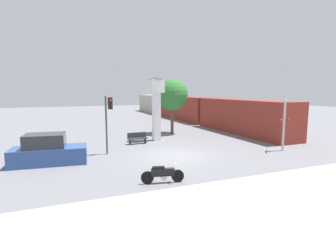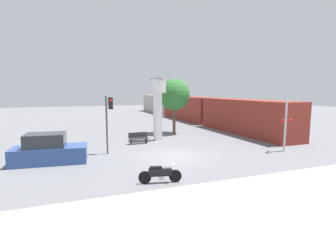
{
  "view_description": "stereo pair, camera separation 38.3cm",
  "coord_description": "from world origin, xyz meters",
  "px_view_note": "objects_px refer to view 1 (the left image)",
  "views": [
    {
      "loc": [
        -6.8,
        -15.46,
        4.31
      ],
      "look_at": [
        -0.28,
        0.56,
        1.96
      ],
      "focal_mm": 28.0,
      "sensor_mm": 36.0,
      "label": 1
    },
    {
      "loc": [
        -6.44,
        -15.6,
        4.31
      ],
      "look_at": [
        -0.28,
        0.56,
        1.96
      ],
      "focal_mm": 28.0,
      "sensor_mm": 36.0,
      "label": 2
    }
  ],
  "objects_px": {
    "motorcycle": "(163,174)",
    "parked_car": "(48,151)",
    "clock_tower": "(156,99)",
    "bench": "(137,138)",
    "freight_train": "(185,108)",
    "railroad_crossing_signal": "(284,121)",
    "street_tree": "(172,95)",
    "traffic_light": "(108,114)"
  },
  "relations": [
    {
      "from": "motorcycle",
      "to": "street_tree",
      "type": "relative_size",
      "value": 0.37
    },
    {
      "from": "motorcycle",
      "to": "bench",
      "type": "relative_size",
      "value": 1.26
    },
    {
      "from": "freight_train",
      "to": "railroad_crossing_signal",
      "type": "distance_m",
      "value": 21.22
    },
    {
      "from": "motorcycle",
      "to": "traffic_light",
      "type": "relative_size",
      "value": 0.51
    },
    {
      "from": "street_tree",
      "to": "clock_tower",
      "type": "bearing_deg",
      "value": -132.83
    },
    {
      "from": "clock_tower",
      "to": "parked_car",
      "type": "bearing_deg",
      "value": -151.56
    },
    {
      "from": "clock_tower",
      "to": "traffic_light",
      "type": "xyz_separation_m",
      "value": [
        -4.66,
        -3.45,
        -0.86
      ]
    },
    {
      "from": "motorcycle",
      "to": "traffic_light",
      "type": "distance_m",
      "value": 7.2
    },
    {
      "from": "bench",
      "to": "parked_car",
      "type": "xyz_separation_m",
      "value": [
        -6.45,
        -3.7,
        0.26
      ]
    },
    {
      "from": "freight_train",
      "to": "street_tree",
      "type": "relative_size",
      "value": 7.27
    },
    {
      "from": "clock_tower",
      "to": "freight_train",
      "type": "height_order",
      "value": "clock_tower"
    },
    {
      "from": "traffic_light",
      "to": "street_tree",
      "type": "distance_m",
      "value": 9.83
    },
    {
      "from": "motorcycle",
      "to": "railroad_crossing_signal",
      "type": "bearing_deg",
      "value": 28.37
    },
    {
      "from": "motorcycle",
      "to": "freight_train",
      "type": "distance_m",
      "value": 27.3
    },
    {
      "from": "freight_train",
      "to": "parked_car",
      "type": "bearing_deg",
      "value": -134.2
    },
    {
      "from": "railroad_crossing_signal",
      "to": "bench",
      "type": "height_order",
      "value": "railroad_crossing_signal"
    },
    {
      "from": "parked_car",
      "to": "railroad_crossing_signal",
      "type": "bearing_deg",
      "value": -3.78
    },
    {
      "from": "clock_tower",
      "to": "parked_car",
      "type": "relative_size",
      "value": 1.25
    },
    {
      "from": "clock_tower",
      "to": "freight_train",
      "type": "xyz_separation_m",
      "value": [
        9.54,
        13.91,
        -1.89
      ]
    },
    {
      "from": "motorcycle",
      "to": "clock_tower",
      "type": "bearing_deg",
      "value": 84.35
    },
    {
      "from": "motorcycle",
      "to": "traffic_light",
      "type": "bearing_deg",
      "value": 113.8
    },
    {
      "from": "freight_train",
      "to": "motorcycle",
      "type": "bearing_deg",
      "value": -118.15
    },
    {
      "from": "clock_tower",
      "to": "freight_train",
      "type": "relative_size",
      "value": 0.14
    },
    {
      "from": "clock_tower",
      "to": "street_tree",
      "type": "distance_m",
      "value": 4.02
    },
    {
      "from": "street_tree",
      "to": "traffic_light",
      "type": "bearing_deg",
      "value": -139.14
    },
    {
      "from": "traffic_light",
      "to": "street_tree",
      "type": "xyz_separation_m",
      "value": [
        7.39,
        6.39,
        1.15
      ]
    },
    {
      "from": "parked_car",
      "to": "freight_train",
      "type": "bearing_deg",
      "value": 51.59
    },
    {
      "from": "street_tree",
      "to": "bench",
      "type": "bearing_deg",
      "value": -141.02
    },
    {
      "from": "bench",
      "to": "freight_train",
      "type": "bearing_deg",
      "value": 52.06
    },
    {
      "from": "railroad_crossing_signal",
      "to": "street_tree",
      "type": "bearing_deg",
      "value": 113.49
    },
    {
      "from": "clock_tower",
      "to": "railroad_crossing_signal",
      "type": "xyz_separation_m",
      "value": [
        7.12,
        -7.17,
        -1.41
      ]
    },
    {
      "from": "street_tree",
      "to": "bench",
      "type": "xyz_separation_m",
      "value": [
        -4.69,
        -3.79,
        -3.38
      ]
    },
    {
      "from": "clock_tower",
      "to": "bench",
      "type": "relative_size",
      "value": 3.4
    },
    {
      "from": "traffic_light",
      "to": "street_tree",
      "type": "height_order",
      "value": "street_tree"
    },
    {
      "from": "clock_tower",
      "to": "street_tree",
      "type": "bearing_deg",
      "value": 47.17
    },
    {
      "from": "traffic_light",
      "to": "railroad_crossing_signal",
      "type": "relative_size",
      "value": 0.98
    },
    {
      "from": "motorcycle",
      "to": "traffic_light",
      "type": "xyz_separation_m",
      "value": [
        -1.34,
        6.69,
        2.3
      ]
    },
    {
      "from": "traffic_light",
      "to": "parked_car",
      "type": "distance_m",
      "value": 4.38
    },
    {
      "from": "motorcycle",
      "to": "parked_car",
      "type": "xyz_separation_m",
      "value": [
        -5.08,
        5.59,
        0.32
      ]
    },
    {
      "from": "railroad_crossing_signal",
      "to": "street_tree",
      "type": "distance_m",
      "value": 11.15
    },
    {
      "from": "motorcycle",
      "to": "parked_car",
      "type": "relative_size",
      "value": 0.46
    },
    {
      "from": "clock_tower",
      "to": "bench",
      "type": "height_order",
      "value": "clock_tower"
    }
  ]
}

